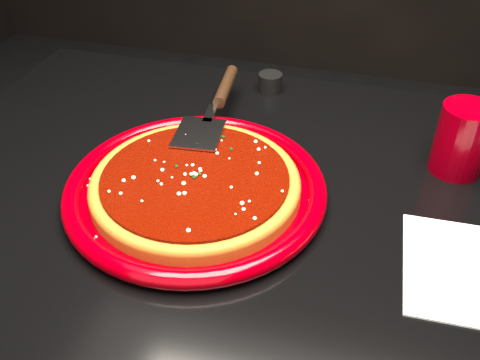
# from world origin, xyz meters

# --- Properties ---
(table) EXTENTS (1.20, 0.80, 0.75)m
(table) POSITION_xyz_m (0.00, 0.00, 0.38)
(table) COLOR black
(table) RESTS_ON floor
(plate) EXTENTS (0.48, 0.48, 0.03)m
(plate) POSITION_xyz_m (-0.12, -0.02, 0.76)
(plate) COLOR #7B0006
(plate) RESTS_ON table
(pizza_crust) EXTENTS (0.39, 0.39, 0.02)m
(pizza_crust) POSITION_xyz_m (-0.12, -0.02, 0.77)
(pizza_crust) COLOR #915118
(pizza_crust) RESTS_ON plate
(pizza_crust_rim) EXTENTS (0.39, 0.39, 0.02)m
(pizza_crust_rim) POSITION_xyz_m (-0.12, -0.02, 0.78)
(pizza_crust_rim) COLOR #915118
(pizza_crust_rim) RESTS_ON plate
(pizza_sauce) EXTENTS (0.34, 0.34, 0.01)m
(pizza_sauce) POSITION_xyz_m (-0.12, -0.02, 0.78)
(pizza_sauce) COLOR #600900
(pizza_sauce) RESTS_ON plate
(parmesan_dusting) EXTENTS (0.27, 0.27, 0.01)m
(parmesan_dusting) POSITION_xyz_m (-0.12, -0.02, 0.79)
(parmesan_dusting) COLOR beige
(parmesan_dusting) RESTS_ON plate
(basil_flecks) EXTENTS (0.24, 0.24, 0.00)m
(basil_flecks) POSITION_xyz_m (-0.12, -0.02, 0.79)
(basil_flecks) COLOR black
(basil_flecks) RESTS_ON plate
(pizza_server) EXTENTS (0.12, 0.32, 0.02)m
(pizza_server) POSITION_xyz_m (-0.15, 0.16, 0.80)
(pizza_server) COLOR silver
(pizza_server) RESTS_ON plate
(cup) EXTENTS (0.10, 0.10, 0.11)m
(cup) POSITION_xyz_m (0.25, 0.15, 0.81)
(cup) COLOR #8C000B
(cup) RESTS_ON table
(napkin_a) EXTENTS (0.19, 0.19, 0.00)m
(napkin_a) POSITION_xyz_m (0.27, -0.08, 0.75)
(napkin_a) COLOR white
(napkin_a) RESTS_ON table
(ramekin) EXTENTS (0.06, 0.06, 0.04)m
(ramekin) POSITION_xyz_m (-0.09, 0.33, 0.77)
(ramekin) COLOR black
(ramekin) RESTS_ON table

